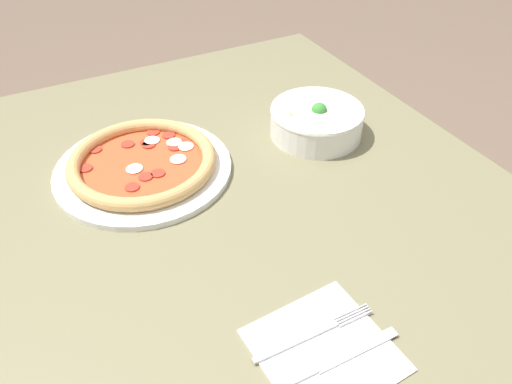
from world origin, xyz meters
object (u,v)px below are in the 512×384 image
Objects in this scene: knife at (327,364)px; fork at (313,334)px; pizza at (143,164)px; bowl at (316,120)px.

fork is at bearing 81.67° from knife.
pizza is 0.51m from knife.
pizza is 1.61× the size of knife.
bowl reaches higher than knife.
knife is (0.51, 0.08, -0.01)m from pizza.
bowl is (0.04, 0.36, 0.02)m from pizza.
pizza is 0.47m from fork.
bowl is 0.93× the size of knife.
fork and knife have the same top height.
bowl is at bearing 57.18° from fork.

